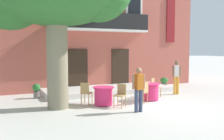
% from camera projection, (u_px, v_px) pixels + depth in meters
% --- Properties ---
extents(ground_plane, '(120.00, 120.00, 0.00)m').
position_uv_depth(ground_plane, '(153.00, 106.00, 10.40)').
color(ground_plane, silver).
extents(building_facade, '(13.00, 5.09, 7.50)m').
position_uv_depth(building_facade, '(88.00, 26.00, 16.29)').
color(building_facade, '#BC5B4C').
rests_on(building_facade, ground).
extents(entrance_step_platform, '(6.75, 2.50, 0.25)m').
position_uv_depth(entrance_step_platform, '(108.00, 90.00, 13.65)').
color(entrance_step_platform, silver).
rests_on(entrance_step_platform, ground).
extents(cafe_table_near_tree, '(0.86, 0.86, 0.76)m').
position_uv_depth(cafe_table_near_tree, '(150.00, 92.00, 11.51)').
color(cafe_table_near_tree, '#E52D66').
rests_on(cafe_table_near_tree, ground).
extents(cafe_chair_near_tree_0, '(0.55, 0.55, 0.91)m').
position_uv_depth(cafe_chair_near_tree_0, '(144.00, 91.00, 10.84)').
color(cafe_chair_near_tree_0, tan).
rests_on(cafe_chair_near_tree_0, ground).
extents(cafe_chair_near_tree_1, '(0.56, 0.56, 0.91)m').
position_uv_depth(cafe_chair_near_tree_1, '(155.00, 86.00, 12.18)').
color(cafe_chair_near_tree_1, tan).
rests_on(cafe_chair_near_tree_1, ground).
extents(cafe_table_middle, '(0.86, 0.86, 0.76)m').
position_uv_depth(cafe_table_middle, '(103.00, 96.00, 10.47)').
color(cafe_table_middle, '#E52D66').
rests_on(cafe_table_middle, ground).
extents(cafe_chair_middle_0, '(0.57, 0.57, 0.91)m').
position_uv_depth(cafe_chair_middle_0, '(86.00, 92.00, 10.63)').
color(cafe_chair_middle_0, tan).
rests_on(cafe_chair_middle_0, ground).
extents(cafe_chair_middle_1, '(0.56, 0.56, 0.91)m').
position_uv_depth(cafe_chair_middle_1, '(121.00, 94.00, 10.16)').
color(cafe_chair_middle_1, tan).
rests_on(cafe_chair_middle_1, ground).
extents(ground_planter_left, '(0.36, 0.36, 0.69)m').
position_uv_depth(ground_planter_left, '(37.00, 90.00, 11.97)').
color(ground_planter_left, slate).
rests_on(ground_planter_left, ground).
extents(ground_planter_right, '(0.46, 0.46, 0.60)m').
position_uv_depth(ground_planter_right, '(164.00, 82.00, 15.33)').
color(ground_planter_right, slate).
rests_on(ground_planter_right, ground).
extents(pedestrian_near_entrance, '(0.53, 0.40, 1.71)m').
position_uv_depth(pedestrian_near_entrance, '(176.00, 75.00, 12.98)').
color(pedestrian_near_entrance, gold).
rests_on(pedestrian_near_entrance, ground).
extents(pedestrian_mid_plaza, '(0.53, 0.36, 1.63)m').
position_uv_depth(pedestrian_mid_plaza, '(139.00, 87.00, 9.31)').
color(pedestrian_mid_plaza, '#384260').
rests_on(pedestrian_mid_plaza, ground).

